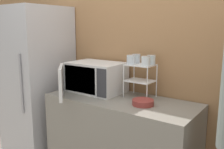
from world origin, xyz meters
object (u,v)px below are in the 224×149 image
glass_front_left (131,60)px  bowl (143,102)px  glass_front_right (146,61)px  refrigerator (37,84)px  glass_back_right (151,60)px  dish_rack (140,74)px  glass_back_left (136,59)px  microwave (95,77)px

glass_front_left → bowl: size_ratio=0.47×
glass_front_right → refrigerator: 1.48m
glass_back_right → glass_front_right: same height
dish_rack → glass_back_left: bearing=145.7°
glass_back_right → glass_back_left: bearing=179.7°
glass_front_left → bowl: 0.45m
bowl → refrigerator: size_ratio=0.10×
microwave → dish_rack: 0.51m
microwave → glass_back_right: (0.58, 0.16, 0.22)m
dish_rack → glass_back_right: glass_back_right is taller
microwave → glass_front_left: (0.42, 0.05, 0.22)m
refrigerator → glass_back_right: bearing=10.2°
glass_front_left → glass_back_left: 0.11m
microwave → glass_back_right: glass_back_right is taller
glass_back_right → bowl: size_ratio=0.47×
glass_front_right → glass_front_left: bearing=-179.2°
bowl → microwave: bearing=170.4°
glass_back_left → glass_front_right: bearing=-32.8°
microwave → glass_front_right: glass_front_right is taller
glass_front_right → glass_back_left: bearing=147.2°
glass_back_right → glass_back_left: 0.17m
glass_front_right → glass_back_left: (-0.16, 0.10, 0.00)m
dish_rack → glass_back_right: bearing=31.0°
dish_rack → bowl: dish_rack is taller
refrigerator → microwave: bearing=6.7°
glass_front_left → glass_back_right: size_ratio=1.00×
glass_back_left → bowl: bearing=-49.3°
glass_front_left → glass_front_right: same height
microwave → refrigerator: (-0.84, -0.10, -0.17)m
glass_front_left → refrigerator: bearing=-173.1°
bowl → glass_back_right: bearing=103.8°
microwave → glass_back_left: size_ratio=8.24×
glass_front_left → bowl: (0.23, -0.16, -0.35)m
glass_back_left → glass_back_right: bearing=-0.3°
glass_front_right → glass_back_left: same height
microwave → bowl: microwave is taller
dish_rack → bowl: bearing=-54.6°
microwave → glass_front_left: 0.47m
microwave → bowl: (0.65, -0.11, -0.13)m
bowl → refrigerator: 1.49m
glass_back_right → bowl: (0.07, -0.27, -0.35)m
dish_rack → glass_front_left: glass_front_left is taller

